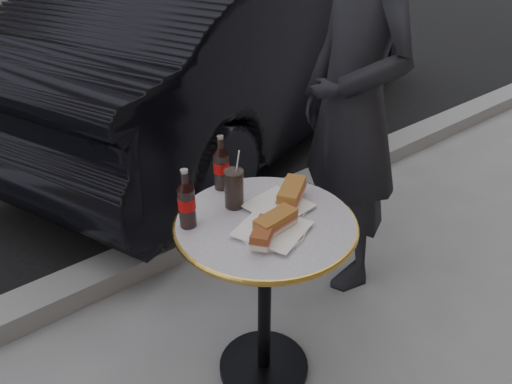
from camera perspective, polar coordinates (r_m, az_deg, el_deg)
ground at (r=2.17m, az=0.89°, el=-19.52°), size 80.00×80.00×0.00m
curb at (r=2.69m, az=-11.61°, el=-6.93°), size 40.00×0.20×0.12m
bistro_table at (r=1.90m, az=0.98°, el=-12.45°), size 0.62×0.62×0.73m
plate_left at (r=1.61m, az=1.88°, el=-4.42°), size 0.25×0.25×0.01m
plate_right at (r=1.73m, az=2.57°, el=-1.75°), size 0.21×0.21×0.01m
sandwich_left_a at (r=1.55m, az=0.86°, el=-4.76°), size 0.15×0.13×0.05m
sandwich_left_b at (r=1.59m, az=2.26°, el=-3.51°), size 0.16×0.09×0.05m
sandwich_right at (r=1.75m, az=4.08°, el=-0.16°), size 0.18×0.16×0.06m
cola_bottle_left at (r=1.61m, az=-7.97°, el=-0.72°), size 0.06×0.06×0.21m
cola_bottle_right at (r=1.81m, az=-4.00°, el=3.38°), size 0.06×0.06×0.21m
cola_glass at (r=1.71m, az=-2.52°, el=0.39°), size 0.09×0.09×0.14m
parked_car at (r=3.96m, az=-1.61°, el=16.32°), size 2.76×4.37×1.36m
pedestrian at (r=2.24m, az=11.14°, el=9.68°), size 0.57×0.73×1.76m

